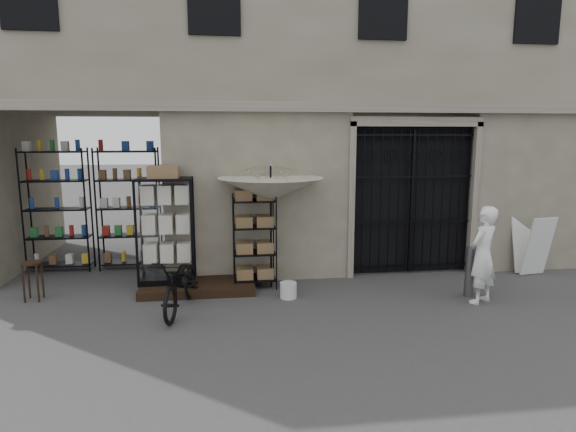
{
  "coord_description": "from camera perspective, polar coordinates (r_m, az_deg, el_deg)",
  "views": [
    {
      "loc": [
        -1.9,
        -6.83,
        2.76
      ],
      "look_at": [
        -0.8,
        1.4,
        1.35
      ],
      "focal_mm": 30.0,
      "sensor_mm": 36.0,
      "label": 1
    }
  ],
  "objects": [
    {
      "name": "ground",
      "position": [
        7.6,
        7.55,
        -11.73
      ],
      "size": [
        80.0,
        80.0,
        0.0
      ],
      "primitive_type": "plane",
      "color": "black",
      "rests_on": "ground"
    },
    {
      "name": "main_building",
      "position": [
        11.13,
        2.44,
        18.62
      ],
      "size": [
        14.0,
        4.0,
        9.0
      ],
      "primitive_type": "cube",
      "color": "gray",
      "rests_on": "ground"
    },
    {
      "name": "shop_recess",
      "position": [
        10.05,
        -22.55,
        1.7
      ],
      "size": [
        3.0,
        1.7,
        3.0
      ],
      "primitive_type": "cube",
      "color": "black",
      "rests_on": "ground"
    },
    {
      "name": "shop_shelving",
      "position": [
        10.57,
        -22.04,
        0.72
      ],
      "size": [
        2.7,
        0.5,
        2.5
      ],
      "primitive_type": "cube",
      "color": "black",
      "rests_on": "ground"
    },
    {
      "name": "iron_gate",
      "position": [
        9.89,
        14.12,
        2.02
      ],
      "size": [
        2.5,
        0.21,
        3.0
      ],
      "color": "black",
      "rests_on": "ground"
    },
    {
      "name": "step_platform",
      "position": [
        8.81,
        -10.61,
        -8.27
      ],
      "size": [
        2.0,
        0.9,
        0.15
      ],
      "primitive_type": "cube",
      "color": "black",
      "rests_on": "ground"
    },
    {
      "name": "display_cabinet",
      "position": [
        8.79,
        -14.21,
        -2.29
      ],
      "size": [
        1.08,
        0.88,
        2.02
      ],
      "rotation": [
        0.0,
        0.0,
        0.39
      ],
      "color": "black",
      "rests_on": "step_platform"
    },
    {
      "name": "wire_rack",
      "position": [
        8.75,
        -4.0,
        -3.11
      ],
      "size": [
        0.88,
        0.75,
        1.7
      ],
      "rotation": [
        0.0,
        0.0,
        0.33
      ],
      "color": "black",
      "rests_on": "ground"
    },
    {
      "name": "market_umbrella",
      "position": [
        8.51,
        -2.07,
        3.94
      ],
      "size": [
        2.02,
        2.04,
        2.66
      ],
      "rotation": [
        0.0,
        0.0,
        -0.28
      ],
      "color": "black",
      "rests_on": "ground"
    },
    {
      "name": "white_bucket",
      "position": [
        8.3,
        0.04,
        -8.78
      ],
      "size": [
        0.35,
        0.35,
        0.27
      ],
      "primitive_type": "cylinder",
      "rotation": [
        0.0,
        0.0,
        -0.27
      ],
      "color": "silver",
      "rests_on": "ground"
    },
    {
      "name": "bicycle",
      "position": [
        7.95,
        -12.41,
        -10.89
      ],
      "size": [
        0.75,
        0.99,
        1.72
      ],
      "primitive_type": "imported",
      "rotation": [
        0.0,
        0.0,
        -0.18
      ],
      "color": "black",
      "rests_on": "ground"
    },
    {
      "name": "wooden_stool",
      "position": [
        9.18,
        -27.98,
        -6.73
      ],
      "size": [
        0.37,
        0.37,
        0.66
      ],
      "rotation": [
        0.0,
        0.0,
        0.21
      ],
      "color": "black",
      "rests_on": "ground"
    },
    {
      "name": "steel_bollard",
      "position": [
        8.87,
        20.75,
        -6.17
      ],
      "size": [
        0.16,
        0.16,
        0.88
      ],
      "primitive_type": "cylinder",
      "rotation": [
        0.0,
        0.0,
        -0.01
      ],
      "color": "#5C5D5E",
      "rests_on": "ground"
    },
    {
      "name": "shopkeeper",
      "position": [
        8.75,
        21.74,
        -9.46
      ],
      "size": [
        1.36,
        1.69,
        0.39
      ],
      "primitive_type": "imported",
      "rotation": [
        0.0,
        0.0,
        3.7
      ],
      "color": "white",
      "rests_on": "ground"
    },
    {
      "name": "easel_sign",
      "position": [
        10.71,
        26.9,
        -3.02
      ],
      "size": [
        0.64,
        0.72,
        1.17
      ],
      "rotation": [
        0.0,
        0.0,
        0.15
      ],
      "color": "silver",
      "rests_on": "ground"
    }
  ]
}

